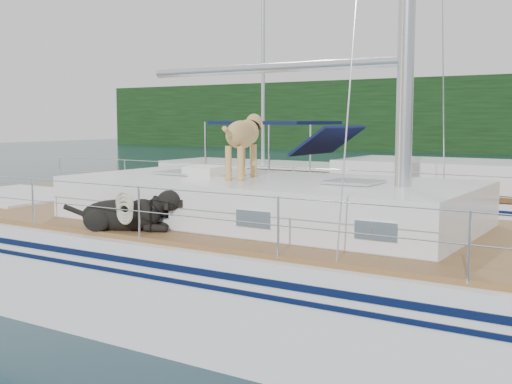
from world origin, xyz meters
The scene contains 4 objects.
ground centered at (0.00, 0.00, 0.00)m, with size 120.00×120.00×0.00m, color black.
main_sailboat centered at (0.09, -0.01, 0.67)m, with size 12.00×3.85×14.01m.
neighbor_sailboat centered at (0.43, 6.41, 0.63)m, with size 11.00×3.50×13.30m.
bg_boat_west centered at (-8.00, 14.00, 0.45)m, with size 8.00×3.00×11.65m.
Camera 1 is at (5.10, -6.99, 2.55)m, focal length 45.00 mm.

